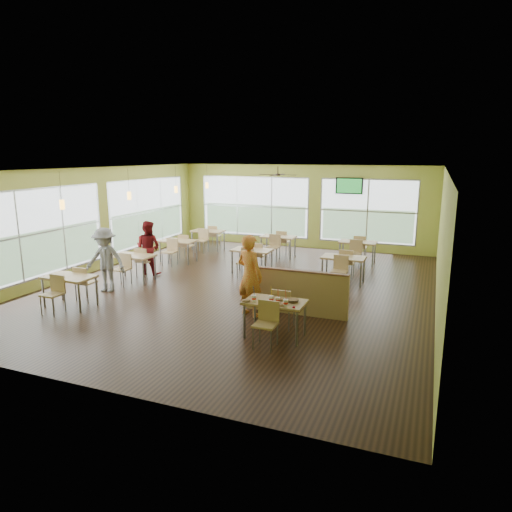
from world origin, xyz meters
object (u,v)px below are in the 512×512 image
at_px(half_wall_divider, 296,292).
at_px(man_plaid, 250,275).
at_px(main_table, 275,307).
at_px(food_basket, 293,300).

relative_size(half_wall_divider, man_plaid, 1.29).
relative_size(main_table, half_wall_divider, 0.63).
height_order(half_wall_divider, man_plaid, man_plaid).
xyz_separation_m(main_table, half_wall_divider, (0.00, 1.45, -0.11)).
relative_size(man_plaid, food_basket, 7.58).
bearing_deg(half_wall_divider, man_plaid, -154.91).
bearing_deg(main_table, half_wall_divider, 90.00).
relative_size(half_wall_divider, food_basket, 9.77).
height_order(main_table, man_plaid, man_plaid).
height_order(main_table, food_basket, main_table).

